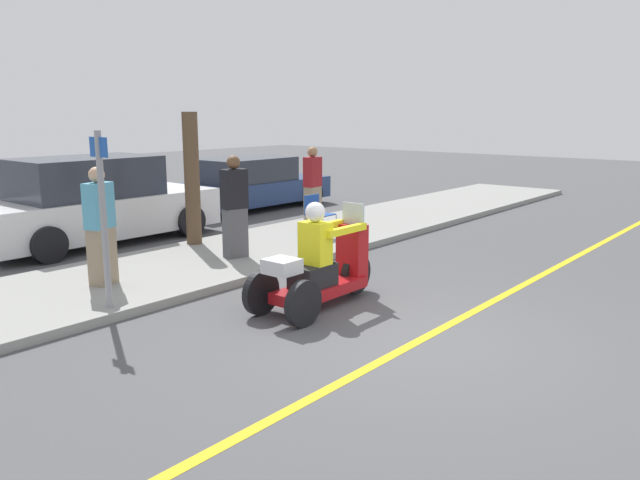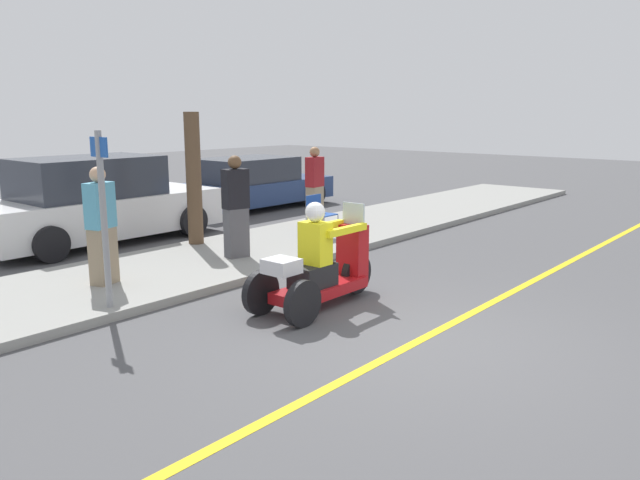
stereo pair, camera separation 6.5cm
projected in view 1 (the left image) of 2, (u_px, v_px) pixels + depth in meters
The scene contains 12 objects.
ground_plane at pixel (420, 341), 7.04m from camera, with size 60.00×60.00×0.00m, color #4C4C4F.
lane_stripe at pixel (431, 334), 7.23m from camera, with size 24.00×0.12×0.01m.
sidewalk_strip at pixel (168, 270), 9.90m from camera, with size 28.00×2.80×0.12m.
motorcycle_trike at pixel (320, 269), 8.19m from camera, with size 2.12×0.81×1.41m.
spectator_mid_group at pixel (235, 209), 10.40m from camera, with size 0.45×0.34×1.71m.
spectator_far_back at pixel (100, 229), 8.74m from camera, with size 0.45×0.35×1.67m.
spectator_by_tree at pixel (313, 187), 13.59m from camera, with size 0.42×0.28×1.67m.
folding_chair_curbside at pixel (317, 211), 12.19m from camera, with size 0.48×0.48×0.82m.
parked_car_lot_far at pixel (94, 203), 12.15m from camera, with size 4.68×2.06×1.69m.
parked_car_lot_left at pixel (248, 184), 16.48m from camera, with size 4.54×2.05×1.36m.
tree_trunk at pixel (192, 179), 11.41m from camera, with size 0.28×0.28×2.42m.
street_sign at pixel (103, 213), 7.60m from camera, with size 0.08×0.36×2.20m.
Camera 1 is at (-5.85, -3.39, 2.54)m, focal length 35.00 mm.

